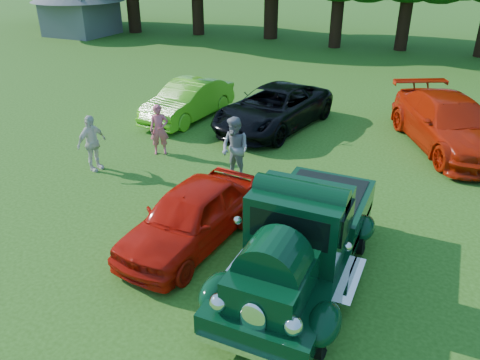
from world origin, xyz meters
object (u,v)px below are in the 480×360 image
at_px(spectator_grey, 235,149).
at_px(spectator_white, 92,143).
at_px(back_car_lime, 188,100).
at_px(back_car_black, 274,108).
at_px(back_car_orange, 450,124).
at_px(hero_pickup, 301,239).
at_px(red_convertible, 191,216).
at_px(spectator_pink, 159,130).

relative_size(spectator_grey, spectator_white, 1.08).
bearing_deg(back_car_lime, back_car_black, 12.26).
relative_size(back_car_orange, spectator_grey, 3.16).
relative_size(hero_pickup, spectator_grey, 2.89).
bearing_deg(back_car_orange, back_car_lime, 158.42).
xyz_separation_m(back_car_black, back_car_orange, (5.56, 0.55, 0.08)).
relative_size(hero_pickup, red_convertible, 1.30).
bearing_deg(spectator_pink, hero_pickup, -68.52).
bearing_deg(spectator_grey, red_convertible, -62.61).
relative_size(back_car_lime, spectator_pink, 2.71).
xyz_separation_m(back_car_black, spectator_pink, (-2.29, -3.55, 0.05)).
bearing_deg(spectator_grey, back_car_black, 115.58).
bearing_deg(spectator_grey, back_car_orange, 61.79).
relative_size(hero_pickup, back_car_black, 0.97).
distance_m(back_car_orange, spectator_pink, 8.86).
bearing_deg(spectator_grey, spectator_pink, -173.42).
distance_m(red_convertible, spectator_white, 4.76).
height_order(red_convertible, back_car_black, back_car_black).
bearing_deg(back_car_black, hero_pickup, -55.23).
height_order(back_car_black, spectator_pink, spectator_pink).
relative_size(red_convertible, back_car_lime, 0.92).
xyz_separation_m(red_convertible, back_car_lime, (-4.10, 6.98, 0.03)).
height_order(back_car_black, back_car_orange, back_car_orange).
xyz_separation_m(back_car_lime, back_car_black, (3.15, 0.37, 0.03)).
height_order(hero_pickup, spectator_pink, hero_pickup).
bearing_deg(back_car_orange, spectator_grey, -164.76).
distance_m(back_car_black, spectator_white, 6.27).
bearing_deg(red_convertible, back_car_black, 102.59).
xyz_separation_m(hero_pickup, spectator_white, (-6.73, 2.22, -0.04)).
height_order(back_car_black, spectator_grey, spectator_grey).
distance_m(red_convertible, back_car_orange, 9.14).
bearing_deg(spectator_grey, back_car_lime, 152.74).
bearing_deg(back_car_orange, hero_pickup, -132.71).
xyz_separation_m(back_car_lime, spectator_pink, (0.85, -3.18, 0.08)).
bearing_deg(back_car_lime, hero_pickup, -42.02).
bearing_deg(spectator_pink, red_convertible, -83.07).
height_order(hero_pickup, back_car_black, hero_pickup).
height_order(hero_pickup, spectator_grey, hero_pickup).
bearing_deg(hero_pickup, back_car_black, 114.24).
bearing_deg(spectator_grey, hero_pickup, -30.16).
relative_size(back_car_black, spectator_white, 3.20).
xyz_separation_m(back_car_black, spectator_grey, (0.48, -4.16, 0.15)).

